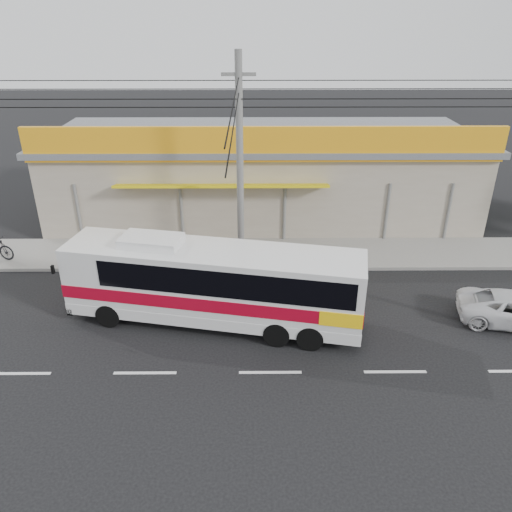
{
  "coord_description": "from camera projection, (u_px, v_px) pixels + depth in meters",
  "views": [
    {
      "loc": [
        -0.54,
        -15.11,
        10.41
      ],
      "look_at": [
        -0.42,
        2.0,
        1.93
      ],
      "focal_mm": 35.0,
      "sensor_mm": 36.0,
      "label": 1
    }
  ],
  "objects": [
    {
      "name": "lane_markings",
      "position": [
        270.0,
        373.0,
        15.92
      ],
      "size": [
        50.0,
        0.12,
        0.01
      ],
      "primitive_type": null,
      "color": "silver",
      "rests_on": "ground"
    },
    {
      "name": "ground",
      "position": [
        268.0,
        328.0,
        18.16
      ],
      "size": [
        120.0,
        120.0,
        0.0
      ],
      "primitive_type": "plane",
      "color": "black",
      "rests_on": "ground"
    },
    {
      "name": "storefront_building",
      "position": [
        262.0,
        173.0,
        27.48
      ],
      "size": [
        22.6,
        9.2,
        5.7
      ],
      "color": "gray",
      "rests_on": "ground"
    },
    {
      "name": "utility_pole",
      "position": [
        239.0,
        93.0,
        19.52
      ],
      "size": [
        34.0,
        14.0,
        9.07
      ],
      "color": "#60615E",
      "rests_on": "ground"
    },
    {
      "name": "sidewalk",
      "position": [
        264.0,
        254.0,
        23.5
      ],
      "size": [
        30.0,
        3.2,
        0.15
      ],
      "primitive_type": "cube",
      "color": "gray",
      "rests_on": "ground"
    },
    {
      "name": "motorbike_red",
      "position": [
        94.0,
        253.0,
        22.44
      ],
      "size": [
        1.7,
        1.07,
        0.84
      ],
      "primitive_type": "imported",
      "rotation": [
        0.0,
        0.0,
        1.91
      ],
      "color": "maroon",
      "rests_on": "sidewalk"
    },
    {
      "name": "coach_bus",
      "position": [
        218.0,
        281.0,
        17.71
      ],
      "size": [
        10.84,
        4.29,
        3.27
      ],
      "rotation": [
        0.0,
        0.0,
        -0.2
      ],
      "color": "silver",
      "rests_on": "ground"
    }
  ]
}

